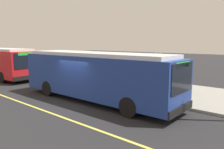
# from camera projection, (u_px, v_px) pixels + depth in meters

# --- Properties ---
(ground_plane) EXTENTS (120.00, 120.00, 0.00)m
(ground_plane) POSITION_uv_depth(u_px,v_px,m) (78.00, 102.00, 13.25)
(ground_plane) COLOR #232326
(sidewalk_curb) EXTENTS (44.00, 6.40, 0.15)m
(sidewalk_curb) POSITION_uv_depth(u_px,v_px,m) (136.00, 86.00, 17.71)
(sidewalk_curb) COLOR gray
(sidewalk_curb) RESTS_ON ground_plane
(lane_stripe_center) EXTENTS (36.00, 0.14, 0.01)m
(lane_stripe_center) POSITION_uv_depth(u_px,v_px,m) (45.00, 111.00, 11.61)
(lane_stripe_center) COLOR #E0D64C
(lane_stripe_center) RESTS_ON ground_plane
(transit_bus_main) EXTENTS (10.98, 2.72, 2.95)m
(transit_bus_main) POSITION_uv_depth(u_px,v_px,m) (95.00, 75.00, 13.44)
(transit_bus_main) COLOR navy
(transit_bus_main) RESTS_ON ground_plane
(bus_shelter) EXTENTS (2.90, 1.60, 2.48)m
(bus_shelter) POSITION_uv_depth(u_px,v_px,m) (148.00, 64.00, 16.96)
(bus_shelter) COLOR #333338
(bus_shelter) RESTS_ON sidewalk_curb
(waiting_bench) EXTENTS (1.60, 0.48, 0.95)m
(waiting_bench) POSITION_uv_depth(u_px,v_px,m) (150.00, 81.00, 16.92)
(waiting_bench) COLOR brown
(waiting_bench) RESTS_ON sidewalk_curb
(route_sign_post) EXTENTS (0.44, 0.08, 2.80)m
(route_sign_post) POSITION_uv_depth(u_px,v_px,m) (157.00, 69.00, 13.61)
(route_sign_post) COLOR #333338
(route_sign_post) RESTS_ON sidewalk_curb
(pedestrian_commuter) EXTENTS (0.24, 0.40, 1.69)m
(pedestrian_commuter) POSITION_uv_depth(u_px,v_px,m) (114.00, 76.00, 16.09)
(pedestrian_commuter) COLOR #282D47
(pedestrian_commuter) RESTS_ON sidewalk_curb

